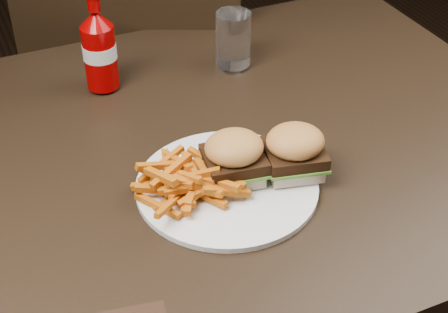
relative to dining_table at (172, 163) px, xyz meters
name	(u,v)px	position (x,y,z in m)	size (l,w,h in m)	color
dining_table	(172,163)	(0.00, 0.00, 0.00)	(1.20, 0.80, 0.04)	black
chair_far	(148,104)	(0.15, 0.62, -0.30)	(0.47, 0.47, 0.04)	black
plate	(227,186)	(0.04, -0.11, 0.03)	(0.26, 0.26, 0.01)	white
sandwich_half_a	(234,172)	(0.05, -0.10, 0.04)	(0.07, 0.07, 0.02)	beige
sandwich_half_b	(293,166)	(0.14, -0.13, 0.04)	(0.07, 0.07, 0.02)	beige
fries_pile	(189,179)	(-0.01, -0.11, 0.05)	(0.12, 0.12, 0.05)	#B13203
ketchup_bottle	(100,57)	(-0.04, 0.22, 0.08)	(0.06, 0.06, 0.11)	#930001
tumbler	(233,39)	(0.19, 0.20, 0.08)	(0.06, 0.06, 0.10)	white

